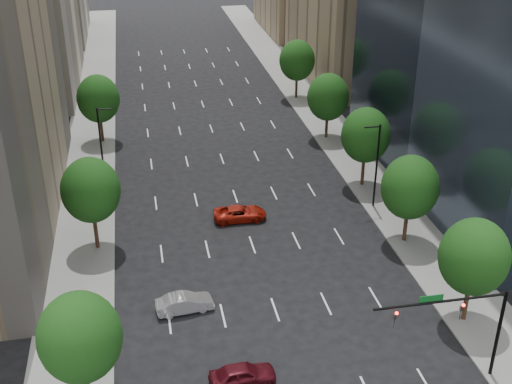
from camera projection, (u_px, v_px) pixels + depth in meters
sidewalk_left at (85, 209)px, 67.12m from camera, size 6.00×200.00×0.15m
sidewalk_right at (375, 184)px, 72.26m from camera, size 6.00×200.00×0.15m
tree_right_1 at (474, 257)px, 48.40m from camera, size 5.20×5.20×8.75m
tree_right_2 at (410, 187)px, 59.00m from camera, size 5.20×5.20×8.61m
tree_right_3 at (366, 135)px, 69.39m from camera, size 5.20×5.20×8.89m
tree_right_4 at (328, 97)px, 81.87m from camera, size 5.20×5.20×8.46m
tree_right_5 at (297, 60)px, 95.78m from camera, size 5.20×5.20×8.75m
tree_left_0 at (80, 337)px, 40.25m from camera, size 5.20×5.20×8.75m
tree_left_1 at (91, 190)px, 57.70m from camera, size 5.20×5.20×8.97m
tree_left_2 at (98, 99)px, 80.64m from camera, size 5.20×5.20×8.68m
streetlight_rn at (376, 164)px, 65.39m from camera, size 1.70×0.20×9.00m
streetlight_ln at (102, 145)px, 69.70m from camera, size 1.70×0.20×9.00m
traffic_signal at (467, 319)px, 42.82m from camera, size 9.12×0.40×7.38m
car_maroon at (243, 374)px, 44.48m from camera, size 4.65×2.10×1.55m
car_silver at (185, 303)px, 51.71m from camera, size 4.66×2.08×1.49m
car_red_far at (240, 213)px, 64.86m from camera, size 5.20×2.40×1.45m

